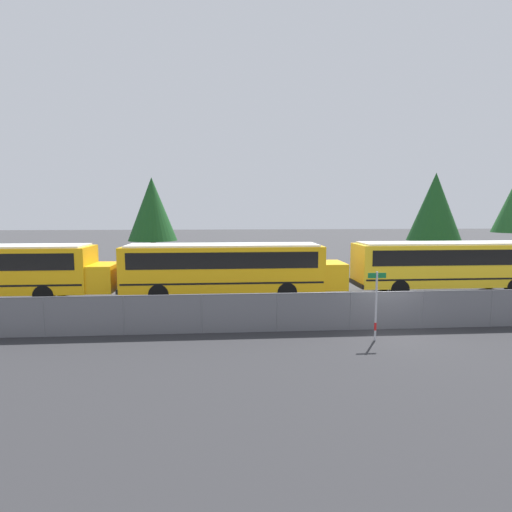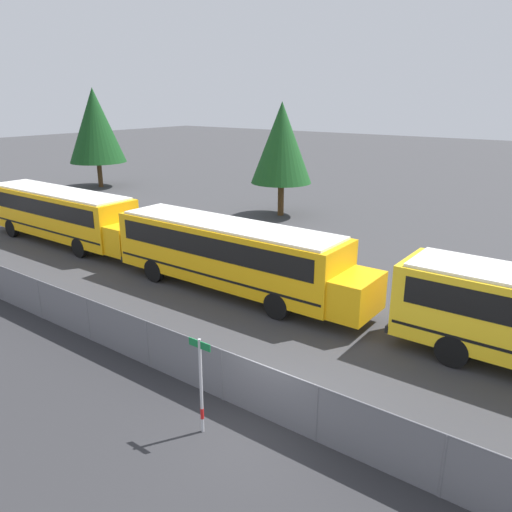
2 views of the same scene
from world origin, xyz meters
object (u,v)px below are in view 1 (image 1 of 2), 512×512
school_bus_1 (228,266)px  tree_2 (435,207)px  street_sign (376,304)px  tree_3 (152,209)px  school_bus_2 (452,263)px

school_bus_1 → tree_2: bearing=34.9°
street_sign → tree_2: 25.84m
street_sign → tree_3: size_ratio=0.33×
street_sign → tree_3: bearing=119.2°
school_bus_2 → school_bus_1: bearing=-178.4°
school_bus_1 → tree_3: bearing=115.7°
school_bus_2 → street_sign: (-7.94, -8.42, -0.45)m
school_bus_2 → tree_3: 24.42m
school_bus_1 → street_sign: school_bus_1 is taller
tree_2 → tree_3: bearing=179.3°
school_bus_1 → school_bus_2: 13.50m
school_bus_2 → tree_3: tree_3 is taller
school_bus_1 → tree_3: tree_3 is taller
school_bus_2 → tree_2: bearing=66.0°
school_bus_1 → school_bus_2: size_ratio=1.00×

